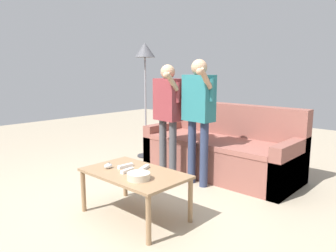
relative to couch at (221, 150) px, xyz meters
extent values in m
plane|color=tan|center=(-0.11, -1.62, -0.31)|extent=(12.00, 12.00, 0.00)
cube|color=brown|center=(0.00, -0.05, -0.10)|extent=(2.03, 0.85, 0.42)
cube|color=#94584D|center=(0.00, -0.12, 0.14)|extent=(1.75, 0.73, 0.06)
cube|color=brown|center=(0.00, 0.29, 0.35)|extent=(2.03, 0.18, 0.49)
cube|color=brown|center=(-0.94, -0.05, -0.02)|extent=(0.14, 0.85, 0.58)
cube|color=brown|center=(0.94, -0.05, -0.02)|extent=(0.14, 0.85, 0.58)
cube|color=#997551|center=(0.13, -1.65, 0.11)|extent=(0.97, 0.59, 0.03)
cylinder|color=#997551|center=(-0.32, -1.91, -0.10)|extent=(0.04, 0.04, 0.41)
cylinder|color=#997551|center=(0.58, -1.91, -0.10)|extent=(0.04, 0.04, 0.41)
cylinder|color=#997551|center=(-0.32, -1.39, -0.10)|extent=(0.04, 0.04, 0.41)
cylinder|color=#997551|center=(0.58, -1.39, -0.10)|extent=(0.04, 0.04, 0.41)
cylinder|color=beige|center=(0.31, -1.76, 0.16)|extent=(0.20, 0.20, 0.06)
ellipsoid|color=white|center=(-0.14, -1.74, 0.15)|extent=(0.06, 0.09, 0.05)
cylinder|color=#4C4C51|center=(-0.14, -1.73, 0.18)|extent=(0.02, 0.02, 0.01)
cylinder|color=#2D2D33|center=(-1.35, -0.10, -0.30)|extent=(0.28, 0.28, 0.02)
cylinder|color=gray|center=(-1.35, -0.10, 0.48)|extent=(0.03, 0.03, 1.54)
cone|color=#4C4C51|center=(-1.35, -0.10, 1.36)|extent=(0.31, 0.31, 0.22)
cylinder|color=#2D3856|center=(-0.06, -0.56, 0.08)|extent=(0.10, 0.10, 0.78)
cylinder|color=#2D3856|center=(0.13, -0.58, 0.08)|extent=(0.10, 0.10, 0.78)
cube|color=#28757A|center=(0.04, -0.57, 0.73)|extent=(0.38, 0.22, 0.53)
sphere|color=tan|center=(0.04, -0.57, 1.08)|extent=(0.18, 0.18, 0.18)
cylinder|color=tan|center=(-0.15, -0.55, 0.71)|extent=(0.07, 0.07, 0.50)
cylinder|color=#28757A|center=(0.22, -0.58, 0.84)|extent=(0.07, 0.07, 0.25)
cylinder|color=tan|center=(0.21, -0.68, 0.96)|extent=(0.08, 0.20, 0.24)
sphere|color=tan|center=(0.20, -0.78, 1.04)|extent=(0.07, 0.07, 0.07)
cylinder|color=#47474C|center=(-0.48, -0.62, 0.07)|extent=(0.09, 0.09, 0.75)
cylinder|color=#47474C|center=(-0.30, -0.64, 0.07)|extent=(0.09, 0.09, 0.75)
cube|color=brown|center=(-0.39, -0.63, 0.70)|extent=(0.37, 0.22, 0.51)
sphere|color=tan|center=(-0.39, -0.63, 1.03)|extent=(0.18, 0.18, 0.18)
cylinder|color=tan|center=(-0.57, -0.61, 0.67)|extent=(0.07, 0.07, 0.49)
cylinder|color=brown|center=(-0.21, -0.65, 0.79)|extent=(0.07, 0.07, 0.24)
cylinder|color=tan|center=(-0.22, -0.74, 0.92)|extent=(0.08, 0.20, 0.23)
sphere|color=tan|center=(-0.23, -0.83, 1.00)|extent=(0.07, 0.07, 0.07)
cube|color=white|center=(-0.04, -1.61, 0.14)|extent=(0.05, 0.17, 0.03)
cylinder|color=silver|center=(-0.04, -1.58, 0.16)|extent=(0.01, 0.01, 0.00)
cube|color=silver|center=(-0.05, -1.66, 0.16)|extent=(0.02, 0.02, 0.00)
cube|color=white|center=(0.08, -1.70, 0.14)|extent=(0.05, 0.15, 0.03)
cylinder|color=silver|center=(0.08, -1.67, 0.16)|extent=(0.01, 0.01, 0.00)
cube|color=silver|center=(0.09, -1.74, 0.16)|extent=(0.02, 0.02, 0.00)
cube|color=white|center=(0.14, -1.54, 0.14)|extent=(0.09, 0.15, 0.03)
cylinder|color=silver|center=(0.13, -1.51, 0.16)|extent=(0.01, 0.01, 0.00)
cube|color=silver|center=(0.15, -1.58, 0.16)|extent=(0.02, 0.02, 0.00)
camera|label=1|loc=(2.26, -3.52, 1.04)|focal=34.08mm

